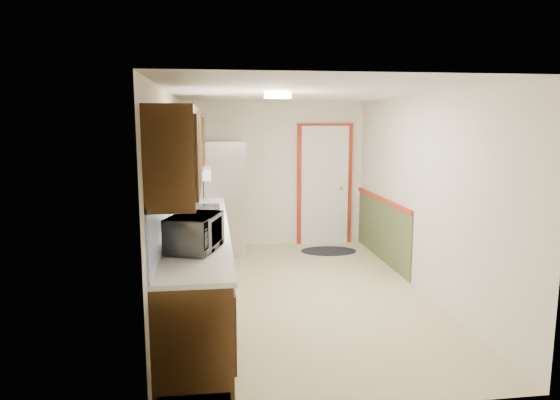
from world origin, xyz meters
name	(u,v)px	position (x,y,z in m)	size (l,w,h in m)	color
room_shell	(301,196)	(0.00, 0.00, 1.20)	(3.20, 5.20, 2.52)	#C0B387
kitchen_run	(195,237)	(-1.24, -0.29, 0.81)	(0.63, 4.00, 2.20)	#311D0B
back_wall_trim	(336,194)	(0.99, 2.21, 0.89)	(1.12, 2.30, 2.08)	maroon
ceiling_fixture	(278,95)	(-0.30, -0.20, 2.36)	(0.30, 0.30, 0.06)	#FFD88C
microwave	(194,229)	(-1.20, -1.34, 1.13)	(0.57, 0.32, 0.39)	white
refrigerator	(220,198)	(-0.92, 2.05, 0.89)	(0.79, 0.77, 1.77)	#B7B7BC
rug	(329,251)	(0.80, 1.90, 0.01)	(0.89, 0.58, 0.01)	black
cooktop	(201,208)	(-1.19, 0.81, 0.95)	(0.49, 0.58, 0.02)	black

